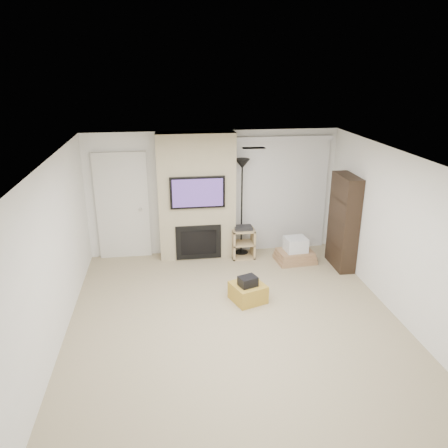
{
  "coord_description": "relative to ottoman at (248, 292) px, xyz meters",
  "views": [
    {
      "loc": [
        -0.97,
        -5.66,
        3.68
      ],
      "look_at": [
        0.0,
        1.2,
        1.15
      ],
      "focal_mm": 35.0,
      "sensor_mm": 36.0,
      "label": 1
    }
  ],
  "objects": [
    {
      "name": "bookshelf",
      "position": [
        2.02,
        1.07,
        0.75
      ],
      "size": [
        0.3,
        0.8,
        1.8
      ],
      "color": "black",
      "rests_on": "floor"
    },
    {
      "name": "hvac_vent",
      "position": [
        0.09,
        0.2,
        2.35
      ],
      "size": [
        0.35,
        0.18,
        0.01
      ],
      "primitive_type": "cube",
      "color": "silver",
      "rests_on": "ceiling"
    },
    {
      "name": "av_stand",
      "position": [
        0.23,
        1.74,
        0.2
      ],
      "size": [
        0.45,
        0.38,
        0.66
      ],
      "color": "tan",
      "rests_on": "floor"
    },
    {
      "name": "floor",
      "position": [
        -0.31,
        -0.6,
        -0.15
      ],
      "size": [
        5.0,
        5.5,
        0.0
      ],
      "primitive_type": "cube",
      "color": "tan",
      "rests_on": "ground"
    },
    {
      "name": "ceiling",
      "position": [
        -0.31,
        -0.6,
        2.35
      ],
      "size": [
        5.0,
        5.5,
        0.0
      ],
      "primitive_type": "cube",
      "color": "white",
      "rests_on": "wall_back"
    },
    {
      "name": "wall_back",
      "position": [
        -0.31,
        2.15,
        1.1
      ],
      "size": [
        5.0,
        0.0,
        2.5
      ],
      "primitive_type": "cube",
      "rotation": [
        1.57,
        0.0,
        0.0
      ],
      "color": "white",
      "rests_on": "ground"
    },
    {
      "name": "black_bag",
      "position": [
        -0.01,
        -0.05,
        0.23
      ],
      "size": [
        0.34,
        0.3,
        0.16
      ],
      "primitive_type": "cube",
      "rotation": [
        0.0,
        0.0,
        0.34
      ],
      "color": "black",
      "rests_on": "ottoman"
    },
    {
      "name": "box_stack",
      "position": [
        1.22,
        1.39,
        0.04
      ],
      "size": [
        0.79,
        0.63,
        0.5
      ],
      "color": "#9E7753",
      "rests_on": "floor"
    },
    {
      "name": "wall_right",
      "position": [
        2.19,
        -0.6,
        1.1
      ],
      "size": [
        0.0,
        5.5,
        2.5
      ],
      "primitive_type": "cube",
      "rotation": [
        1.57,
        0.0,
        1.57
      ],
      "color": "white",
      "rests_on": "ground"
    },
    {
      "name": "fireplace_wall",
      "position": [
        -0.66,
        1.94,
        1.09
      ],
      "size": [
        1.5,
        0.47,
        2.5
      ],
      "color": "tan",
      "rests_on": "floor"
    },
    {
      "name": "ottoman",
      "position": [
        0.0,
        0.0,
        0.0
      ],
      "size": [
        0.64,
        0.64,
        0.3
      ],
      "primitive_type": "cube",
      "rotation": [
        0.0,
        0.0,
        0.34
      ],
      "color": "#AF8A2E",
      "rests_on": "floor"
    },
    {
      "name": "entry_door",
      "position": [
        -2.11,
        2.12,
        0.9
      ],
      "size": [
        1.02,
        0.11,
        2.14
      ],
      "color": "silver",
      "rests_on": "floor"
    },
    {
      "name": "floor_lamp",
      "position": [
        0.23,
        1.9,
        1.41
      ],
      "size": [
        0.29,
        0.29,
        1.98
      ],
      "color": "black",
      "rests_on": "floor"
    },
    {
      "name": "wall_left",
      "position": [
        -2.81,
        -0.6,
        1.1
      ],
      "size": [
        0.0,
        5.5,
        2.5
      ],
      "primitive_type": "cube",
      "rotation": [
        1.57,
        0.0,
        1.57
      ],
      "color": "white",
      "rests_on": "ground"
    },
    {
      "name": "vertical_blinds",
      "position": [
        1.09,
        2.1,
        1.12
      ],
      "size": [
        1.98,
        0.1,
        2.37
      ],
      "color": "silver",
      "rests_on": "floor"
    },
    {
      "name": "wall_front",
      "position": [
        -0.31,
        -3.35,
        1.1
      ],
      "size": [
        5.0,
        0.0,
        2.5
      ],
      "primitive_type": "cube",
      "rotation": [
        1.57,
        0.0,
        0.0
      ],
      "color": "white",
      "rests_on": "ground"
    }
  ]
}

